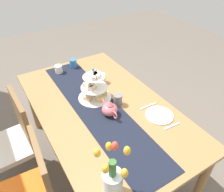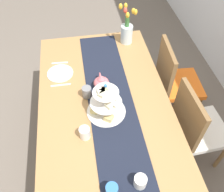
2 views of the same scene
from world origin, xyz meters
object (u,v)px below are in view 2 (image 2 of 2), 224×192
(fork_left, at_px, (60,63))
(teapot, at_px, (101,83))
(chair_right, at_px, (196,126))
(cream_jug, at_px, (140,182))
(tiered_cake_stand, at_px, (106,104))
(mug_white_text, at_px, (85,133))
(knife_left, at_px, (61,85))
(dining_table, at_px, (104,106))
(tulip_vase, at_px, (127,30))
(mug_grey, at_px, (87,92))
(dinner_plate_left, at_px, (60,73))
(mug_orange, at_px, (112,190))
(chair_left, at_px, (174,80))

(fork_left, bearing_deg, teapot, 42.50)
(chair_right, xyz_separation_m, cream_jug, (0.48, -0.63, 0.27))
(tiered_cake_stand, height_order, mug_white_text, tiered_cake_stand)
(knife_left, bearing_deg, dining_table, 58.07)
(tulip_vase, bearing_deg, knife_left, -53.02)
(dining_table, relative_size, knife_left, 10.57)
(dining_table, xyz_separation_m, chair_right, (0.25, 0.75, -0.14))
(chair_right, bearing_deg, teapot, -116.60)
(knife_left, bearing_deg, mug_white_text, 16.52)
(chair_right, distance_m, mug_white_text, 0.97)
(dining_table, height_order, mug_grey, mug_grey)
(chair_right, bearing_deg, cream_jug, -52.72)
(dining_table, height_order, teapot, teapot)
(chair_right, bearing_deg, dinner_plate_left, -118.92)
(tulip_vase, height_order, mug_white_text, tulip_vase)
(tiered_cake_stand, bearing_deg, mug_orange, -5.65)
(dinner_plate_left, xyz_separation_m, mug_orange, (1.11, 0.28, 0.04))
(mug_grey, bearing_deg, teapot, 121.30)
(fork_left, height_order, mug_grey, mug_grey)
(fork_left, bearing_deg, chair_right, 55.58)
(knife_left, relative_size, mug_grey, 1.79)
(mug_grey, bearing_deg, mug_orange, 4.93)
(chair_left, relative_size, cream_jug, 10.71)
(dinner_plate_left, bearing_deg, cream_jug, 23.01)
(dinner_plate_left, height_order, mug_orange, mug_orange)
(dinner_plate_left, xyz_separation_m, mug_grey, (0.31, 0.21, 0.05))
(dining_table, bearing_deg, fork_left, -145.83)
(dining_table, bearing_deg, chair_right, 71.89)
(tulip_vase, xyz_separation_m, fork_left, (0.22, -0.68, -0.13))
(chair_right, distance_m, fork_left, 1.34)
(teapot, bearing_deg, knife_left, -103.56)
(knife_left, height_order, mug_white_text, mug_white_text)
(tiered_cake_stand, bearing_deg, mug_white_text, -43.53)
(chair_right, bearing_deg, mug_grey, -108.66)
(knife_left, distance_m, mug_grey, 0.27)
(chair_left, distance_m, mug_grey, 0.96)
(fork_left, bearing_deg, chair_left, 80.23)
(teapot, bearing_deg, chair_left, 103.79)
(chair_left, distance_m, tiered_cake_stand, 0.93)
(dining_table, relative_size, mug_grey, 18.91)
(teapot, xyz_separation_m, mug_grey, (0.08, -0.13, -0.01))
(chair_right, height_order, cream_jug, chair_right)
(chair_right, height_order, tiered_cake_stand, tiered_cake_stand)
(tiered_cake_stand, xyz_separation_m, teapot, (-0.27, -0.00, -0.05))
(fork_left, relative_size, mug_grey, 1.58)
(teapot, relative_size, tulip_vase, 0.59)
(chair_left, xyz_separation_m, mug_grey, (0.26, -0.88, 0.27))
(chair_left, relative_size, chair_right, 1.00)
(chair_right, distance_m, mug_grey, 0.97)
(dining_table, relative_size, chair_right, 1.97)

